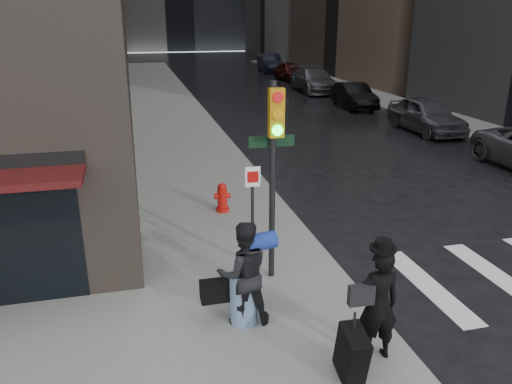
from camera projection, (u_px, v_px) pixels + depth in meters
ground at (273, 341)px, 8.25m from camera, size 140.00×140.00×0.00m
sidewalk_left at (162, 96)px, 32.92m from camera, size 4.00×50.00×0.15m
sidewalk_right at (351, 89)px, 36.00m from camera, size 3.00×50.00×0.15m
man_overcoat at (373, 313)px, 7.29m from camera, size 1.06×0.98×1.99m
man_jeans at (243, 273)px, 8.24m from camera, size 1.31×0.70×1.84m
traffic_light at (272, 157)px, 9.13m from camera, size 0.96×0.44×3.86m
fire_hydrant at (222, 199)px, 13.25m from camera, size 0.43×0.34×0.78m
parked_car_1 at (426, 115)px, 22.94m from camera, size 1.89×4.67×1.59m
parked_car_2 at (354, 96)px, 29.04m from camera, size 1.76×4.39×1.42m
parked_car_3 at (314, 80)px, 35.19m from camera, size 2.49×5.77×1.66m
parked_car_4 at (290, 71)px, 41.50m from camera, size 1.94×4.49×1.51m
parked_car_5 at (270, 63)px, 47.69m from camera, size 2.12×5.17×1.67m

